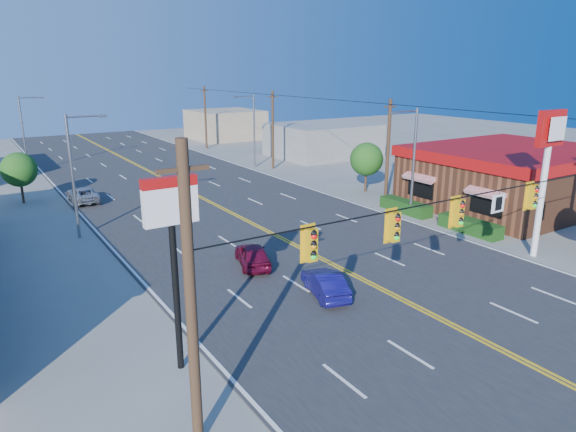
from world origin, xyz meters
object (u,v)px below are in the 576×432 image
car_blue (325,285)px  car_white (156,195)px  signal_span (475,222)px  pizza_hut_sign (172,234)px  car_magenta (253,256)px  kfc (511,177)px  car_silver (83,195)px  kfc_pylon (547,154)px

car_blue → car_white: (-0.85, 22.22, 0.02)m
signal_span → car_blue: signal_span is taller
pizza_hut_sign → car_magenta: size_ratio=1.79×
car_blue → car_white: size_ratio=0.85×
signal_span → kfc: signal_span is taller
pizza_hut_sign → car_silver: size_ratio=1.52×
signal_span → car_white: bearing=97.1°
car_magenta → car_silver: (-4.90, 20.08, -0.03)m
kfc_pylon → car_silver: bearing=125.8°
pizza_hut_sign → kfc_pylon: bearing=0.0°
car_white → pizza_hut_sign: bearing=86.3°
pizza_hut_sign → car_white: size_ratio=1.56×
car_magenta → kfc: bearing=-161.3°
signal_span → car_magenta: signal_span is taller
signal_span → car_silver: 32.92m
kfc → pizza_hut_sign: 32.04m
kfc → car_silver: size_ratio=3.62×
car_blue → car_white: 22.24m
signal_span → kfc: bearing=30.9°
car_blue → signal_span: bearing=129.8°
kfc → car_silver: kfc is taller
car_silver → car_magenta: bearing=106.0°
kfc_pylon → car_silver: 34.29m
kfc → car_blue: (-22.72, -5.90, -1.77)m
car_blue → car_silver: (-5.98, 25.38, 0.01)m
kfc → pizza_hut_sign: pizza_hut_sign is taller
car_magenta → car_white: (0.23, 16.92, -0.02)m
signal_span → kfc_pylon: bearing=19.8°
kfc → car_white: 28.72m
car_silver → car_blue: bearing=105.5°
car_magenta → car_blue: (1.08, -5.30, -0.04)m
kfc_pylon → car_blue: (-13.82, 2.10, -5.43)m
kfc → car_magenta: size_ratio=4.26×
kfc_pylon → car_magenta: (-14.90, 7.40, -5.39)m
car_blue → car_silver: car_silver is taller
car_magenta → car_white: size_ratio=0.87×
kfc_pylon → car_blue: bearing=171.4°
signal_span → car_blue: size_ratio=6.54×
car_magenta → car_blue: bearing=118.8°
kfc → car_silver: (-28.70, 19.47, -1.75)m
car_magenta → car_silver: 20.67m
signal_span → kfc_pylon: size_ratio=2.86×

